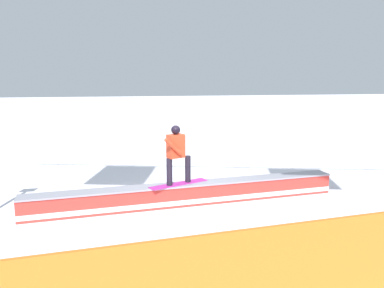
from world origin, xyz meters
The scene contains 4 objects.
ground_plane centered at (0.00, 0.00, 0.00)m, with size 120.00×120.00×0.00m, color white.
grind_box centered at (0.00, 0.00, 0.24)m, with size 7.91×1.25×0.54m.
snowboarder centered at (0.30, 0.05, 1.33)m, with size 1.55×0.87×1.46m.
safety_fence centered at (0.00, 4.66, 0.61)m, with size 8.73×0.06×1.21m, color orange.
Camera 1 is at (1.81, 9.05, 3.09)m, focal length 36.03 mm.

